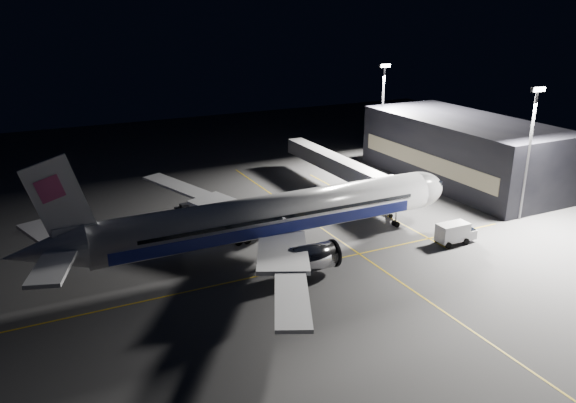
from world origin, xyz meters
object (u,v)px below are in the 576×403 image
(jet_bridge, at_px, (343,167))
(floodlight_mast_south, at_px, (530,142))
(safety_cone_b, at_px, (275,217))
(airliner, at_px, (266,217))
(service_truck, at_px, (456,232))
(baggage_tug, at_px, (184,210))
(safety_cone_a, at_px, (268,238))
(safety_cone_c, at_px, (243,215))
(floodlight_mast_north, at_px, (383,105))

(jet_bridge, distance_m, floodlight_mast_south, 31.05)
(floodlight_mast_south, xyz_separation_m, safety_cone_b, (-34.64, 16.96, -12.10))
(airliner, bearing_deg, service_truck, -19.24)
(floodlight_mast_south, relative_size, baggage_tug, 6.88)
(floodlight_mast_south, bearing_deg, airliner, 171.67)
(floodlight_mast_south, bearing_deg, safety_cone_b, 153.91)
(airliner, relative_size, safety_cone_a, 103.66)
(floodlight_mast_south, xyz_separation_m, baggage_tug, (-47.04, 24.82, -11.45))
(jet_bridge, bearing_deg, floodlight_mast_south, -53.21)
(safety_cone_c, bearing_deg, safety_cone_a, -91.07)
(airliner, distance_m, floodlight_mast_north, 52.56)
(airliner, height_order, safety_cone_a, airliner)
(floodlight_mast_north, xyz_separation_m, safety_cone_a, (-39.11, -27.99, -12.07))
(airliner, bearing_deg, floodlight_mast_south, -8.33)
(safety_cone_c, bearing_deg, baggage_tug, 149.38)
(airliner, height_order, safety_cone_b, airliner)
(airliner, bearing_deg, jet_bridge, 38.04)
(baggage_tug, relative_size, safety_cone_b, 5.64)
(floodlight_mast_north, height_order, safety_cone_b, floodlight_mast_north)
(airliner, xyz_separation_m, floodlight_mast_north, (41.08, 31.99, 7.21))
(baggage_tug, height_order, safety_cone_a, baggage_tug)
(airliner, distance_m, service_truck, 27.03)
(airliner, relative_size, safety_cone_b, 115.32)
(floodlight_mast_north, height_order, safety_cone_c, floodlight_mast_north)
(floodlight_mast_north, relative_size, service_truck, 3.47)
(service_truck, bearing_deg, airliner, 161.60)
(baggage_tug, bearing_deg, floodlight_mast_south, -35.68)
(airliner, height_order, safety_cone_c, airliner)
(safety_cone_a, bearing_deg, safety_cone_c, 88.93)
(safety_cone_a, bearing_deg, floodlight_mast_north, 35.59)
(floodlight_mast_north, relative_size, safety_cone_b, 38.83)
(floodlight_mast_south, distance_m, safety_cone_b, 40.42)
(floodlight_mast_north, xyz_separation_m, baggage_tug, (-47.04, -13.18, -11.45))
(jet_bridge, distance_m, service_truck, 27.14)
(floodlight_mast_south, height_order, safety_cone_c, floodlight_mast_south)
(floodlight_mast_north, height_order, baggage_tug, floodlight_mast_north)
(baggage_tug, bearing_deg, jet_bridge, -9.34)
(safety_cone_a, xyz_separation_m, safety_cone_b, (4.47, 6.95, -0.03))
(service_truck, height_order, baggage_tug, service_truck)
(safety_cone_c, bearing_deg, jet_bridge, 10.97)
(baggage_tug, bearing_deg, service_truck, -49.34)
(jet_bridge, bearing_deg, airliner, -141.96)
(safety_cone_a, bearing_deg, floodlight_mast_south, -14.36)
(floodlight_mast_south, height_order, service_truck, floodlight_mast_south)
(baggage_tug, xyz_separation_m, safety_cone_a, (7.93, -14.80, -0.62))
(baggage_tug, bearing_deg, safety_cone_c, -38.48)
(baggage_tug, relative_size, safety_cone_a, 5.07)
(service_truck, relative_size, safety_cone_c, 9.45)
(safety_cone_b, bearing_deg, airliner, -120.46)
(safety_cone_c, bearing_deg, airliner, -98.75)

